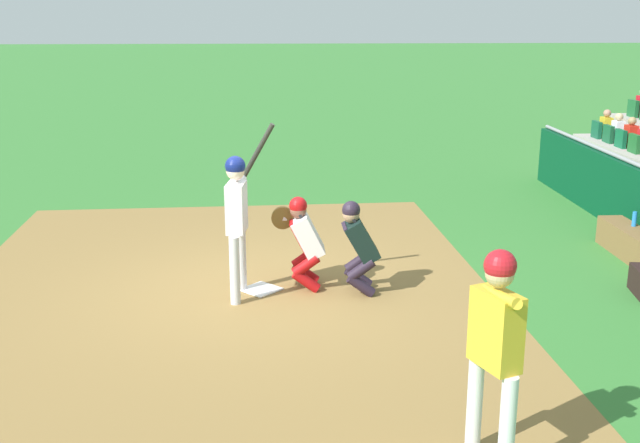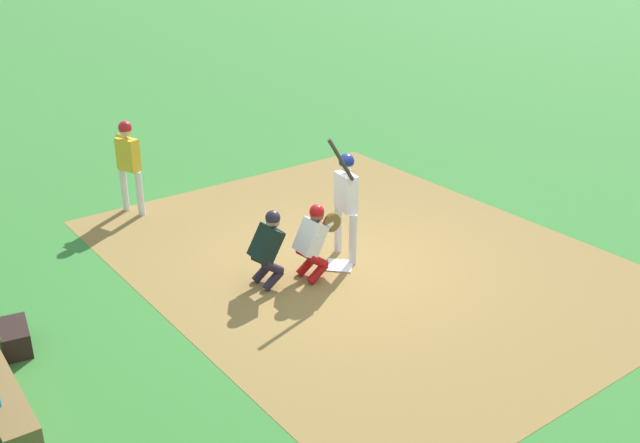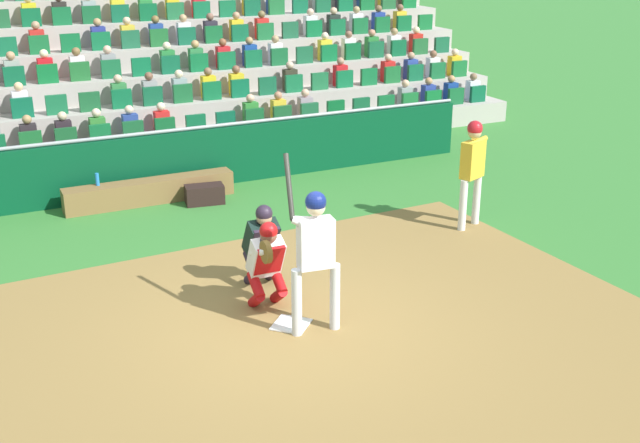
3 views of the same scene
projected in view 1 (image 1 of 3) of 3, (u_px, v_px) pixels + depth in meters
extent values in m
plane|color=#347530|center=(261.00, 290.00, 10.28)|extent=(160.00, 160.00, 0.00)
cube|color=olive|center=(223.00, 291.00, 10.25)|extent=(9.49, 7.48, 0.01)
cube|color=white|center=(261.00, 289.00, 10.27)|extent=(0.62, 0.62, 0.02)
cylinder|color=silver|center=(235.00, 271.00, 9.69)|extent=(0.14, 0.14, 0.89)
cylinder|color=silver|center=(241.00, 258.00, 10.17)|extent=(0.14, 0.14, 0.89)
cube|color=silver|center=(236.00, 207.00, 9.73)|extent=(0.46, 0.27, 0.63)
sphere|color=beige|center=(235.00, 171.00, 9.61)|extent=(0.23, 0.23, 0.23)
sphere|color=navy|center=(235.00, 166.00, 9.59)|extent=(0.26, 0.26, 0.26)
cylinder|color=silver|center=(238.00, 183.00, 9.70)|extent=(0.47, 0.19, 0.14)
cylinder|color=silver|center=(241.00, 181.00, 9.87)|extent=(0.18, 0.16, 0.13)
cylinder|color=#252520|center=(258.00, 151.00, 9.78)|extent=(0.17, 0.46, 0.74)
sphere|color=black|center=(243.00, 178.00, 9.91)|extent=(0.06, 0.06, 0.06)
cylinder|color=#B00F12|center=(306.00, 281.00, 10.19)|extent=(0.14, 0.39, 0.34)
cylinder|color=#B00F12|center=(306.00, 265.00, 10.13)|extent=(0.14, 0.38, 0.33)
cylinder|color=#B00F12|center=(305.00, 273.00, 10.50)|extent=(0.14, 0.39, 0.34)
cylinder|color=#B00F12|center=(305.00, 258.00, 10.44)|extent=(0.14, 0.38, 0.33)
cube|color=silver|center=(308.00, 236.00, 10.19)|extent=(0.43, 0.46, 0.60)
cube|color=#B00F12|center=(299.00, 236.00, 10.19)|extent=(0.38, 0.26, 0.44)
sphere|color=brown|center=(298.00, 210.00, 10.09)|extent=(0.22, 0.22, 0.22)
cube|color=black|center=(298.00, 210.00, 10.09)|extent=(0.20, 0.13, 0.20)
sphere|color=#B00F12|center=(298.00, 206.00, 10.08)|extent=(0.24, 0.24, 0.24)
cylinder|color=brown|center=(283.00, 218.00, 10.23)|extent=(0.07, 0.30, 0.30)
cylinder|color=silver|center=(296.00, 222.00, 10.29)|extent=(0.15, 0.40, 0.22)
cylinder|color=#261C2B|center=(361.00, 285.00, 10.02)|extent=(0.14, 0.38, 0.34)
cylinder|color=#261C2B|center=(361.00, 269.00, 9.96)|extent=(0.14, 0.38, 0.33)
cylinder|color=#261C2B|center=(358.00, 277.00, 10.33)|extent=(0.14, 0.38, 0.34)
cylinder|color=#261C2B|center=(358.00, 262.00, 10.27)|extent=(0.14, 0.38, 0.33)
cube|color=black|center=(361.00, 240.00, 10.03)|extent=(0.42, 0.48, 0.60)
cube|color=#261C2B|center=(353.00, 240.00, 10.02)|extent=(0.38, 0.27, 0.43)
sphere|color=#A67F5F|center=(351.00, 215.00, 9.93)|extent=(0.22, 0.22, 0.22)
cube|color=black|center=(351.00, 215.00, 9.93)|extent=(0.20, 0.13, 0.19)
sphere|color=#261C2B|center=(351.00, 210.00, 9.91)|extent=(0.24, 0.24, 0.24)
cylinder|color=blue|center=(634.00, 219.00, 11.69)|extent=(0.07, 0.07, 0.23)
cylinder|color=silver|center=(475.00, 404.00, 6.42)|extent=(0.17, 0.17, 0.88)
cylinder|color=silver|center=(507.00, 428.00, 6.05)|extent=(0.17, 0.17, 0.88)
cube|color=gold|center=(496.00, 329.00, 6.04)|extent=(0.49, 0.37, 0.62)
sphere|color=tan|center=(500.00, 273.00, 5.92)|extent=(0.23, 0.23, 0.23)
sphere|color=red|center=(500.00, 266.00, 5.90)|extent=(0.25, 0.25, 0.25)
cylinder|color=gold|center=(500.00, 297.00, 5.90)|extent=(0.48, 0.21, 0.14)
cylinder|color=gold|center=(515.00, 304.00, 5.75)|extent=(0.16, 0.10, 0.13)
cube|color=#1B5B28|center=(634.00, 144.00, 17.23)|extent=(0.44, 0.10, 0.42)
cube|color=#105936|center=(621.00, 139.00, 17.90)|extent=(0.44, 0.10, 0.42)
cube|color=red|center=(631.00, 136.00, 17.90)|extent=(0.32, 0.22, 0.52)
sphere|color=#9F8055|center=(632.00, 121.00, 17.81)|extent=(0.19, 0.19, 0.19)
cube|color=#144F2F|center=(608.00, 134.00, 18.57)|extent=(0.44, 0.10, 0.42)
cube|color=white|center=(618.00, 132.00, 18.57)|extent=(0.32, 0.22, 0.52)
sphere|color=tan|center=(619.00, 117.00, 18.48)|extent=(0.19, 0.19, 0.19)
cube|color=#124F35|center=(597.00, 130.00, 19.24)|extent=(0.44, 0.10, 0.42)
cube|color=gold|center=(606.00, 128.00, 19.24)|extent=(0.32, 0.22, 0.52)
sphere|color=#A7755F|center=(607.00, 113.00, 19.15)|extent=(0.19, 0.19, 0.19)
cube|color=#19592C|center=(633.00, 109.00, 19.15)|extent=(0.44, 0.10, 0.42)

